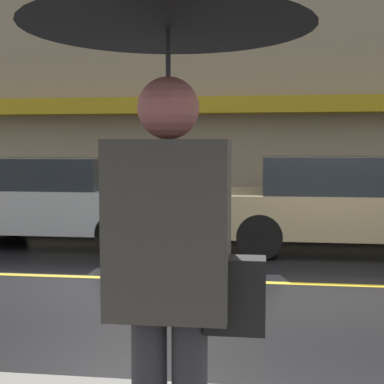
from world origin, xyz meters
TOP-DOWN VIEW (x-y plane):
  - ground_plane at (0.00, 0.00)m, footprint 80.00×80.00m
  - sidewalk_far at (0.00, 4.27)m, footprint 28.00×2.01m
  - lane_marking at (0.00, 0.00)m, footprint 25.20×0.12m
  - building_storefront at (0.00, 5.39)m, footprint 28.00×0.85m
  - pedestrian at (-1.39, -4.58)m, footprint 1.13×1.13m
  - car_silver at (-4.57, 2.27)m, footprint 4.04×1.72m
  - car_tan at (0.32, 2.27)m, footprint 4.52×1.93m

SIDE VIEW (x-z plane):
  - ground_plane at x=0.00m, z-range 0.00..0.00m
  - lane_marking at x=0.00m, z-range 0.00..0.01m
  - sidewalk_far at x=0.00m, z-range 0.00..0.15m
  - car_silver at x=-4.57m, z-range 0.01..1.53m
  - car_tan at x=0.32m, z-range 0.02..1.56m
  - pedestrian at x=-1.39m, z-range 0.81..3.07m
  - building_storefront at x=0.00m, z-range 0.00..5.22m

